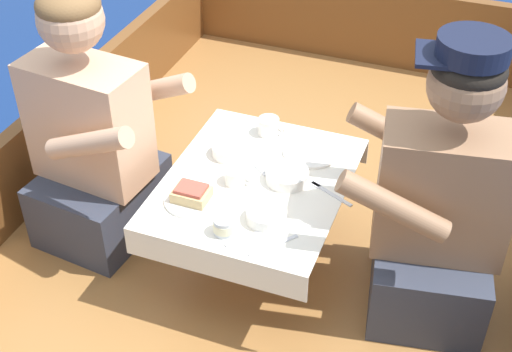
{
  "coord_description": "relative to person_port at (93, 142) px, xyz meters",
  "views": [
    {
      "loc": [
        0.66,
        -1.78,
        2.13
      ],
      "look_at": [
        0.0,
        -0.02,
        0.68
      ],
      "focal_mm": 50.0,
      "sensor_mm": 36.0,
      "label": 1
    }
  ],
  "objects": [
    {
      "name": "utensil_fork_port",
      "position": [
        0.84,
        0.07,
        -0.03
      ],
      "size": [
        0.16,
        0.09,
        0.0
      ],
      "rotation": [
        0.0,
        0.0,
        2.7
      ],
      "color": "silver",
      "rests_on": "cockpit_table"
    },
    {
      "name": "plate_sandwich",
      "position": [
        0.44,
        -0.13,
        -0.03
      ],
      "size": [
        0.18,
        0.18,
        0.01
      ],
      "color": "white",
      "rests_on": "cockpit_table"
    },
    {
      "name": "tin_can",
      "position": [
        0.6,
        -0.24,
        -0.01
      ],
      "size": [
        0.07,
        0.07,
        0.05
      ],
      "color": "silver",
      "rests_on": "cockpit_table"
    },
    {
      "name": "bowl_port_near",
      "position": [
        0.46,
        0.15,
        -0.01
      ],
      "size": [
        0.12,
        0.12,
        0.04
      ],
      "color": "white",
      "rests_on": "cockpit_table"
    },
    {
      "name": "coffee_cup_starboard",
      "position": [
        0.54,
        0.01,
        -0.01
      ],
      "size": [
        0.1,
        0.07,
        0.05
      ],
      "color": "white",
      "rests_on": "cockpit_table"
    },
    {
      "name": "boat_deck",
      "position": [
        0.6,
        0.07,
        -0.55
      ],
      "size": [
        1.95,
        3.24,
        0.3
      ],
      "primitive_type": "cube",
      "color": "#9E6B38",
      "rests_on": "ground_plane"
    },
    {
      "name": "coffee_cup_port",
      "position": [
        0.54,
        0.32,
        -0.0
      ],
      "size": [
        0.1,
        0.08,
        0.06
      ],
      "color": "white",
      "rests_on": "cockpit_table"
    },
    {
      "name": "ground_plane",
      "position": [
        0.6,
        0.07,
        -0.7
      ],
      "size": [
        60.0,
        60.0,
        0.0
      ],
      "primitive_type": "plane",
      "color": "navy"
    },
    {
      "name": "bowl_center_far",
      "position": [
        0.7,
        -0.13,
        -0.01
      ],
      "size": [
        0.13,
        0.13,
        0.04
      ],
      "color": "white",
      "rests_on": "cockpit_table"
    },
    {
      "name": "bowl_starboard_near",
      "position": [
        0.7,
        0.08,
        -0.01
      ],
      "size": [
        0.14,
        0.14,
        0.04
      ],
      "color": "white",
      "rests_on": "cockpit_table"
    },
    {
      "name": "person_starboard",
      "position": [
        1.2,
        0.06,
        0.01
      ],
      "size": [
        0.57,
        0.51,
        0.99
      ],
      "rotation": [
        0.0,
        0.0,
        3.31
      ],
      "color": "#333847",
      "rests_on": "boat_deck"
    },
    {
      "name": "plate_bread",
      "position": [
        0.72,
        0.26,
        -0.03
      ],
      "size": [
        0.21,
        0.21,
        0.01
      ],
      "color": "white",
      "rests_on": "cockpit_table"
    },
    {
      "name": "gunwale_port",
      "position": [
        -0.35,
        0.07,
        -0.22
      ],
      "size": [
        0.06,
        3.24,
        0.36
      ],
      "primitive_type": "cube",
      "color": "brown",
      "rests_on": "boat_deck"
    },
    {
      "name": "bow_coaming",
      "position": [
        0.6,
        1.66,
        -0.19
      ],
      "size": [
        1.83,
        0.06,
        0.42
      ],
      "primitive_type": "cube",
      "color": "brown",
      "rests_on": "boat_deck"
    },
    {
      "name": "cockpit_table",
      "position": [
        0.6,
        0.04,
        -0.08
      ],
      "size": [
        0.6,
        0.74,
        0.36
      ],
      "color": "#B2B2B7",
      "rests_on": "boat_deck"
    },
    {
      "name": "utensil_spoon_center",
      "position": [
        0.7,
        -0.2,
        -0.03
      ],
      "size": [
        0.12,
        0.14,
        0.01
      ],
      "rotation": [
        0.0,
        0.0,
        0.9
      ],
      "color": "silver",
      "rests_on": "cockpit_table"
    },
    {
      "name": "sandwich",
      "position": [
        0.44,
        -0.13,
        -0.0
      ],
      "size": [
        0.11,
        0.09,
        0.05
      ],
      "rotation": [
        0.0,
        0.0,
        0.0
      ],
      "color": "tan",
      "rests_on": "plate_sandwich"
    },
    {
      "name": "utensil_knife_starboard",
      "position": [
        0.76,
        -0.24,
        -0.03
      ],
      "size": [
        0.12,
        0.14,
        0.0
      ],
      "rotation": [
        0.0,
        0.0,
        0.88
      ],
      "color": "silver",
      "rests_on": "cockpit_table"
    },
    {
      "name": "utensil_fork_starboard",
      "position": [
        0.54,
        0.14,
        -0.03
      ],
      "size": [
        0.15,
        0.12,
        0.0
      ],
      "rotation": [
        0.0,
        0.0,
        2.48
      ],
      "color": "silver",
      "rests_on": "cockpit_table"
    },
    {
      "name": "person_port",
      "position": [
        0.0,
        0.0,
        0.0
      ],
      "size": [
        0.55,
        0.49,
        0.97
      ],
      "rotation": [
        0.0,
        0.0,
        -0.11
      ],
      "color": "#333847",
      "rests_on": "boat_deck"
    }
  ]
}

